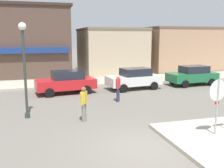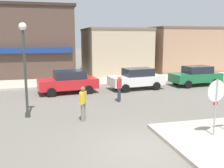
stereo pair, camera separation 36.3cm
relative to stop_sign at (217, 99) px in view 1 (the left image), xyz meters
name	(u,v)px [view 1 (the left image)]	position (x,y,z in m)	size (l,w,h in m)	color
ground_plane	(147,148)	(-2.89, -0.16, -1.52)	(160.00, 160.00, 0.00)	#6B665B
kerb_far	(82,82)	(-2.89, 13.68, -1.44)	(80.00, 4.00, 0.15)	#B7AD99
stop_sign	(217,99)	(0.00, 0.00, 0.00)	(0.81, 0.14, 2.30)	#9E9EA3
lamp_post	(24,56)	(-7.02, 4.66, 1.44)	(0.36, 0.36, 4.54)	#333833
parked_car_nearest	(66,82)	(-4.60, 9.74, -0.71)	(4.17, 2.21, 1.56)	red
parked_car_second	(134,78)	(0.42, 9.87, -0.71)	(4.17, 2.23, 1.56)	white
parked_car_third	(193,75)	(5.51, 10.11, -0.71)	(4.11, 2.10, 1.56)	#1E6B3D
pedestrian_crossing_near	(84,103)	(-4.48, 3.40, -0.65)	(0.37, 0.52, 1.61)	gray
pedestrian_crossing_far	(118,87)	(-1.87, 6.53, -0.65)	(0.37, 0.53, 1.61)	#2D334C
building_corner_shop	(8,42)	(-9.07, 19.67, 1.86)	(11.71, 8.48, 6.74)	brown
building_storefront_left_near	(111,51)	(1.16, 19.00, 0.84)	(6.27, 7.44, 4.71)	tan
building_storefront_left_mid	(181,49)	(9.47, 18.70, 0.94)	(8.44, 5.78, 4.90)	tan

